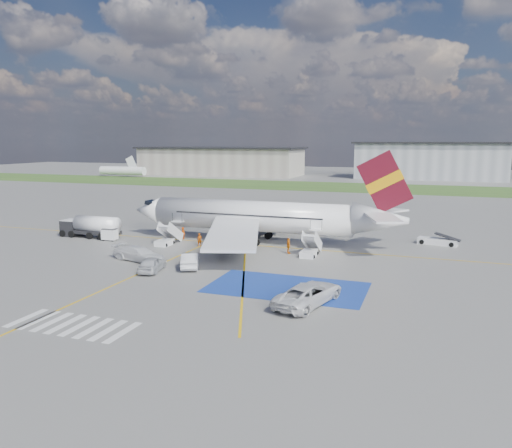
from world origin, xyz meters
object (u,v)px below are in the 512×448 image
Objects in this scene: car_silver_b at (190,260)px; van_white_b at (139,251)px; gpu_cart at (110,235)px; van_white_a at (309,290)px; car_silver_a at (152,264)px; fuel_tanker at (91,228)px; belt_loader at (438,242)px; airliner at (262,217)px.

van_white_b is (-6.58, 0.73, 0.25)m from car_silver_b.
gpu_cart is 34.79m from van_white_a.
van_white_b is (-3.68, 3.40, 0.29)m from car_silver_a.
belt_loader is (44.24, 10.80, -0.86)m from fuel_tanker.
airliner is 4.24× the size of fuel_tanker.
car_silver_b is (16.46, -9.15, 0.09)m from gpu_cart.
van_white_b is (-9.43, -13.84, -2.35)m from airliner.
belt_loader is 0.98× the size of van_white_b.
van_white_a is at bearing 129.66° from car_silver_b.
car_silver_a is at bearing 18.97° from car_silver_b.
fuel_tanker reaches higher than van_white_b.
airliner reaches higher than gpu_cart.
fuel_tanker is 1.65× the size of belt_loader.
gpu_cart is 0.33× the size of van_white_a.
fuel_tanker is 4.39× the size of gpu_cart.
fuel_tanker is 1.62× the size of van_white_b.
fuel_tanker is 38.46m from van_white_a.
car_silver_b is 0.91× the size of van_white_b.
van_white_b is at bearing -54.52° from car_silver_a.
fuel_tanker is at bearing -48.25° from car_silver_a.
gpu_cart is 0.41× the size of car_silver_b.
car_silver_a is (13.57, -11.81, 0.05)m from gpu_cart.
van_white_b is at bearing -44.20° from gpu_cart.
fuel_tanker is (-22.98, -4.51, -2.15)m from airliner.
van_white_b is at bearing -124.29° from airliner.
car_silver_a is 17.75m from van_white_a.
belt_loader is 35.82m from car_silver_a.
gpu_cart is at bearing -164.33° from airliner.
airliner reaches higher than car_silver_a.
fuel_tanker reaches higher than belt_loader.
gpu_cart is 0.44× the size of car_silver_a.
fuel_tanker is at bearing 162.19° from gpu_cart.
airliner reaches higher than fuel_tanker.
airliner is 18.36m from car_silver_a.
belt_loader is at bearing 12.29° from gpu_cart.
fuel_tanker is 1.79× the size of car_silver_b.
fuel_tanker is 45.55m from belt_loader.
car_silver_a is at bearing -35.27° from fuel_tanker.
belt_loader is at bearing -150.74° from car_silver_a.
airliner is 22.38m from belt_loader.
van_white_b is at bearing -136.52° from belt_loader.
airliner is at bearing -17.94° from van_white_b.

